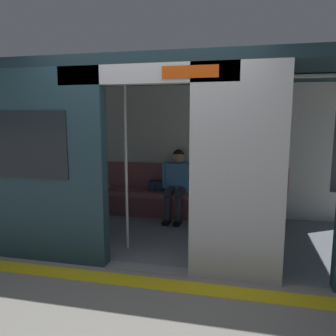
% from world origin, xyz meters
% --- Properties ---
extents(ground_plane, '(60.00, 60.00, 0.00)m').
position_xyz_m(ground_plane, '(0.00, 0.00, 0.00)').
color(ground_plane, gray).
extents(platform_edge_strip, '(8.00, 0.24, 0.01)m').
position_xyz_m(platform_edge_strip, '(0.00, 0.30, 0.00)').
color(platform_edge_strip, yellow).
rests_on(platform_edge_strip, ground_plane).
extents(train_car, '(6.40, 2.51, 2.36)m').
position_xyz_m(train_car, '(0.07, -1.09, 1.53)').
color(train_car, '#ADAFB5').
rests_on(train_car, ground_plane).
extents(bench_seat, '(2.72, 0.44, 0.44)m').
position_xyz_m(bench_seat, '(0.00, -2.00, 0.33)').
color(bench_seat, '#935156').
rests_on(bench_seat, ground_plane).
extents(person_seated, '(0.55, 0.68, 1.16)m').
position_xyz_m(person_seated, '(0.05, -1.95, 0.66)').
color(person_seated, '#4C8CC6').
rests_on(person_seated, ground_plane).
extents(handbag, '(0.26, 0.15, 0.17)m').
position_xyz_m(handbag, '(0.43, -2.04, 0.52)').
color(handbag, '#262D4C').
rests_on(handbag, bench_seat).
extents(book, '(0.15, 0.22, 0.03)m').
position_xyz_m(book, '(-0.32, -2.06, 0.45)').
color(book, gold).
rests_on(book, bench_seat).
extents(grab_pole_door, '(0.04, 0.04, 2.22)m').
position_xyz_m(grab_pole_door, '(0.42, -0.52, 1.11)').
color(grab_pole_door, silver).
rests_on(grab_pole_door, ground_plane).
extents(grab_pole_far, '(0.04, 0.04, 2.22)m').
position_xyz_m(grab_pole_far, '(-0.42, -0.60, 1.11)').
color(grab_pole_far, silver).
rests_on(grab_pole_far, ground_plane).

